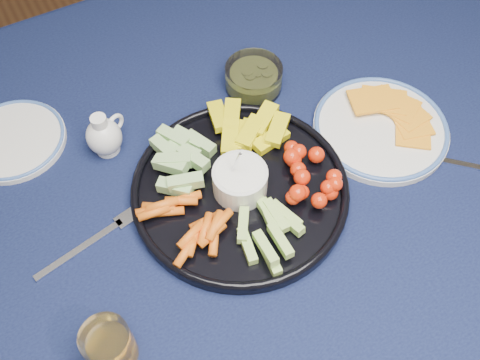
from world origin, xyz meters
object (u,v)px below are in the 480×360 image
cheese_plate (381,127)px  side_plate_extra (13,140)px  juice_tumbler (110,347)px  crudite_platter (238,187)px  pickle_bowl (254,79)px  creamer_pitcher (104,136)px  dining_table (237,175)px

cheese_plate → side_plate_extra: (-0.60, 0.30, -0.01)m
juice_tumbler → crudite_platter: bearing=28.1°
juice_tumbler → side_plate_extra: 0.45m
juice_tumbler → side_plate_extra: bearing=92.6°
pickle_bowl → juice_tumbler: bearing=-140.4°
creamer_pitcher → side_plate_extra: bearing=146.5°
juice_tumbler → cheese_plate: bearing=14.1°
crudite_platter → side_plate_extra: size_ratio=1.96×
juice_tumbler → side_plate_extra: juice_tumbler is taller
dining_table → pickle_bowl: pickle_bowl is taller
dining_table → side_plate_extra: size_ratio=8.80×
juice_tumbler → pickle_bowl: bearing=39.6°
dining_table → crudite_platter: (-0.04, -0.09, 0.11)m
cheese_plate → juice_tumbler: juice_tumbler is taller
dining_table → side_plate_extra: 0.42m
cheese_plate → creamer_pitcher: bearing=155.8°
creamer_pitcher → cheese_plate: (0.46, -0.21, -0.02)m
crudite_platter → side_plate_extra: (-0.31, 0.30, -0.01)m
creamer_pitcher → pickle_bowl: 0.31m
creamer_pitcher → pickle_bowl: (0.31, 0.01, -0.01)m
cheese_plate → dining_table: bearing=159.5°
crudite_platter → juice_tumbler: 0.33m
crudite_platter → cheese_plate: size_ratio=1.49×
dining_table → pickle_bowl: (0.10, 0.12, 0.11)m
juice_tumbler → dining_table: bearing=36.1°
pickle_bowl → side_plate_extra: size_ratio=0.59×
dining_table → crudite_platter: crudite_platter is taller
creamer_pitcher → juice_tumbler: 0.37m
crudite_platter → juice_tumbler: bearing=-151.9°
cheese_plate → side_plate_extra: size_ratio=1.32×
dining_table → side_plate_extra: (-0.35, 0.21, 0.10)m
creamer_pitcher → juice_tumbler: bearing=-109.7°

